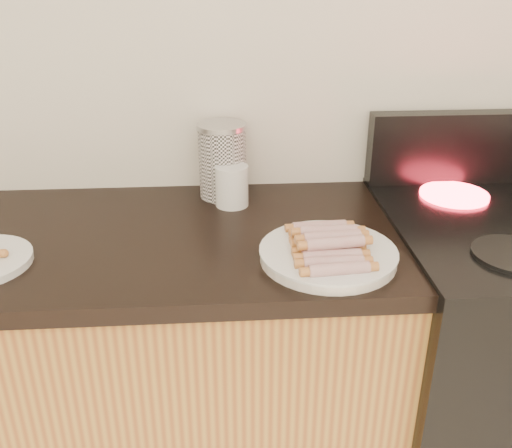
{
  "coord_description": "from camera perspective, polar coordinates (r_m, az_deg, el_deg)",
  "views": [
    {
      "loc": [
        -0.02,
        0.47,
        1.5
      ],
      "look_at": [
        0.06,
        1.62,
        0.95
      ],
      "focal_mm": 40.0,
      "sensor_mm": 36.0,
      "label": 1
    }
  ],
  "objects": [
    {
      "name": "burner_far_left",
      "position": [
        1.62,
        19.2,
        2.79
      ],
      "size": [
        0.18,
        0.18,
        0.01
      ],
      "primitive_type": "cylinder",
      "color": "#FF1E2D",
      "rests_on": "stove"
    },
    {
      "name": "wall_back",
      "position": [
        1.54,
        -3.41,
        17.9
      ],
      "size": [
        4.0,
        0.04,
        2.6
      ],
      "primitive_type": "cube",
      "color": "silver",
      "rests_on": "ground"
    },
    {
      "name": "main_plate",
      "position": [
        1.24,
        7.21,
        -3.18
      ],
      "size": [
        0.38,
        0.38,
        0.02
      ],
      "primitive_type": "cylinder",
      "rotation": [
        0.0,
        0.0,
        -0.34
      ],
      "color": "white",
      "rests_on": "counter_slab"
    },
    {
      "name": "hotdog_pile",
      "position": [
        1.23,
        7.28,
        -1.98
      ],
      "size": [
        0.12,
        0.23,
        0.05
      ],
      "rotation": [
        0.0,
        0.0,
        0.03
      ],
      "color": "maroon",
      "rests_on": "main_plate"
    },
    {
      "name": "canister",
      "position": [
        1.53,
        -3.37,
        6.36
      ],
      "size": [
        0.13,
        0.13,
        0.2
      ],
      "rotation": [
        0.0,
        0.0,
        -0.23
      ],
      "color": "silver",
      "rests_on": "counter_slab"
    },
    {
      "name": "stove_panel",
      "position": [
        1.76,
        23.41,
        7.11
      ],
      "size": [
        0.76,
        0.06,
        0.2
      ],
      "primitive_type": "cube",
      "color": "black",
      "rests_on": "stove"
    },
    {
      "name": "mug",
      "position": [
        1.49,
        -2.44,
        3.84
      ],
      "size": [
        0.11,
        0.11,
        0.11
      ],
      "primitive_type": "cylinder",
      "rotation": [
        0.0,
        0.0,
        0.31
      ],
      "color": "silver",
      "rests_on": "counter_slab"
    }
  ]
}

